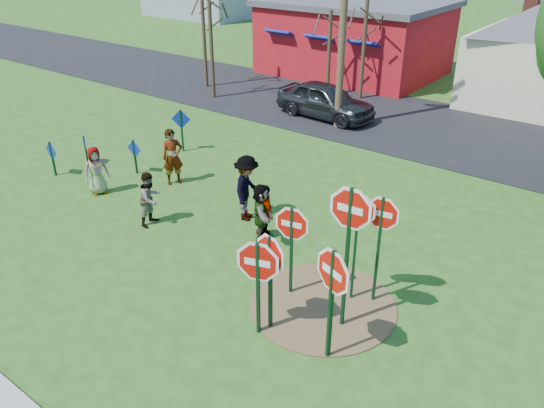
{
  "coord_description": "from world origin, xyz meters",
  "views": [
    {
      "loc": [
        9.19,
        -9.0,
        7.26
      ],
      "look_at": [
        1.9,
        0.61,
        1.0
      ],
      "focal_mm": 35.0,
      "sensor_mm": 36.0,
      "label": 1
    }
  ],
  "objects_px": {
    "suv": "(325,100)",
    "utility_pole": "(344,5)",
    "person_b": "(173,157)",
    "stop_sign_c": "(349,227)",
    "person_a": "(96,171)",
    "stop_sign_b": "(357,221)",
    "stop_sign_a": "(270,262)",
    "stop_sign_d": "(381,224)"
  },
  "relations": [
    {
      "from": "suv",
      "to": "utility_pole",
      "type": "xyz_separation_m",
      "value": [
        1.06,
        -0.73,
        4.0
      ]
    },
    {
      "from": "person_b",
      "to": "stop_sign_c",
      "type": "bearing_deg",
      "value": -80.66
    },
    {
      "from": "suv",
      "to": "person_a",
      "type": "bearing_deg",
      "value": 175.23
    },
    {
      "from": "stop_sign_b",
      "to": "suv",
      "type": "relative_size",
      "value": 0.62
    },
    {
      "from": "stop_sign_b",
      "to": "stop_sign_c",
      "type": "xyz_separation_m",
      "value": [
        0.29,
        -0.89,
        0.36
      ]
    },
    {
      "from": "stop_sign_a",
      "to": "person_a",
      "type": "xyz_separation_m",
      "value": [
        -8.01,
        1.75,
        -0.83
      ]
    },
    {
      "from": "stop_sign_c",
      "to": "stop_sign_a",
      "type": "bearing_deg",
      "value": -144.59
    },
    {
      "from": "stop_sign_a",
      "to": "utility_pole",
      "type": "relative_size",
      "value": 0.25
    },
    {
      "from": "stop_sign_a",
      "to": "suv",
      "type": "distance_m",
      "value": 13.84
    },
    {
      "from": "stop_sign_b",
      "to": "person_a",
      "type": "height_order",
      "value": "stop_sign_b"
    },
    {
      "from": "stop_sign_c",
      "to": "stop_sign_b",
      "type": "bearing_deg",
      "value": 103.9
    },
    {
      "from": "stop_sign_a",
      "to": "stop_sign_c",
      "type": "relative_size",
      "value": 0.7
    },
    {
      "from": "stop_sign_b",
      "to": "person_b",
      "type": "relative_size",
      "value": 1.49
    },
    {
      "from": "stop_sign_b",
      "to": "person_a",
      "type": "xyz_separation_m",
      "value": [
        -8.86,
        -0.08,
        -1.21
      ]
    },
    {
      "from": "person_b",
      "to": "stop_sign_d",
      "type": "bearing_deg",
      "value": -72.84
    },
    {
      "from": "suv",
      "to": "stop_sign_c",
      "type": "bearing_deg",
      "value": -142.32
    },
    {
      "from": "stop_sign_c",
      "to": "utility_pole",
      "type": "xyz_separation_m",
      "value": [
        -6.46,
        10.58,
        2.46
      ]
    },
    {
      "from": "utility_pole",
      "to": "stop_sign_a",
      "type": "bearing_deg",
      "value": -65.22
    },
    {
      "from": "stop_sign_a",
      "to": "stop_sign_d",
      "type": "distance_m",
      "value": 2.45
    },
    {
      "from": "stop_sign_a",
      "to": "utility_pole",
      "type": "bearing_deg",
      "value": 127.19
    },
    {
      "from": "stop_sign_a",
      "to": "stop_sign_d",
      "type": "bearing_deg",
      "value": 70.77
    },
    {
      "from": "person_b",
      "to": "stop_sign_b",
      "type": "bearing_deg",
      "value": -75.13
    },
    {
      "from": "utility_pole",
      "to": "person_a",
      "type": "bearing_deg",
      "value": -105.41
    },
    {
      "from": "stop_sign_b",
      "to": "stop_sign_c",
      "type": "bearing_deg",
      "value": -90.29
    },
    {
      "from": "stop_sign_b",
      "to": "person_b",
      "type": "xyz_separation_m",
      "value": [
        -7.52,
        1.84,
        -1.06
      ]
    },
    {
      "from": "stop_sign_b",
      "to": "person_b",
      "type": "bearing_deg",
      "value": 147.99
    },
    {
      "from": "stop_sign_d",
      "to": "person_b",
      "type": "relative_size",
      "value": 1.47
    },
    {
      "from": "stop_sign_c",
      "to": "stop_sign_d",
      "type": "xyz_separation_m",
      "value": [
        0.13,
        1.12,
        -0.39
      ]
    },
    {
      "from": "stop_sign_a",
      "to": "utility_pole",
      "type": "xyz_separation_m",
      "value": [
        -5.32,
        11.52,
        3.21
      ]
    },
    {
      "from": "stop_sign_c",
      "to": "person_a",
      "type": "xyz_separation_m",
      "value": [
        -9.15,
        0.82,
        -1.57
      ]
    },
    {
      "from": "person_b",
      "to": "suv",
      "type": "distance_m",
      "value": 8.59
    },
    {
      "from": "stop_sign_b",
      "to": "stop_sign_d",
      "type": "bearing_deg",
      "value": 10.55
    },
    {
      "from": "person_a",
      "to": "stop_sign_d",
      "type": "bearing_deg",
      "value": -66.85
    },
    {
      "from": "stop_sign_c",
      "to": "person_b",
      "type": "height_order",
      "value": "stop_sign_c"
    },
    {
      "from": "stop_sign_d",
      "to": "suv",
      "type": "bearing_deg",
      "value": 119.52
    },
    {
      "from": "stop_sign_a",
      "to": "person_b",
      "type": "bearing_deg",
      "value": 163.6
    },
    {
      "from": "stop_sign_a",
      "to": "stop_sign_b",
      "type": "xyz_separation_m",
      "value": [
        0.85,
        1.83,
        0.39
      ]
    },
    {
      "from": "suv",
      "to": "stop_sign_d",
      "type": "bearing_deg",
      "value": -139.04
    },
    {
      "from": "person_b",
      "to": "stop_sign_a",
      "type": "bearing_deg",
      "value": -90.2
    },
    {
      "from": "stop_sign_a",
      "to": "person_b",
      "type": "distance_m",
      "value": 7.65
    },
    {
      "from": "stop_sign_d",
      "to": "person_a",
      "type": "relative_size",
      "value": 1.77
    },
    {
      "from": "stop_sign_b",
      "to": "suv",
      "type": "distance_m",
      "value": 12.74
    }
  ]
}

